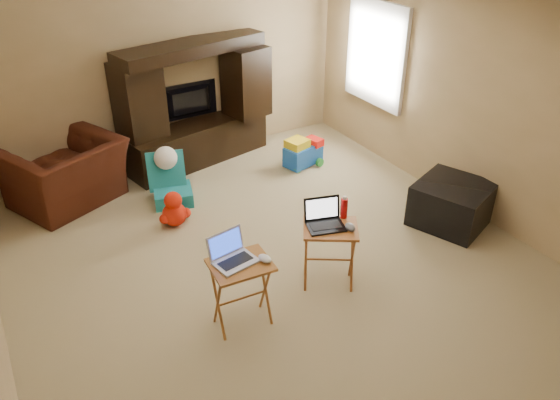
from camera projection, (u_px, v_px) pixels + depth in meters
floor at (270, 258)px, 5.61m from camera, size 5.50×5.50×0.00m
ceiling at (267, 5)px, 4.34m from camera, size 5.50×5.50×0.00m
wall_back at (165, 69)px, 7.02m from camera, size 5.00×0.00×5.00m
wall_front at (518, 337)px, 2.93m from camera, size 5.00×0.00×5.00m
wall_right at (466, 100)px, 6.05m from camera, size 0.00×5.50×5.50m
window_pane at (377, 53)px, 7.12m from camera, size 0.00×1.20×1.20m
window_frame at (376, 54)px, 7.12m from camera, size 0.06×1.14×1.34m
entertainment_center at (196, 104)px, 7.15m from camera, size 2.06×0.92×1.64m
television at (190, 102)px, 7.31m from camera, size 0.83×0.15×0.48m
recliner at (66, 173)px, 6.40m from camera, size 1.51×1.43×0.77m
child_rocker at (172, 180)px, 6.45m from camera, size 0.57×0.61×0.59m
plush_toy at (174, 209)px, 6.05m from camera, size 0.38×0.31×0.42m
push_toy at (303, 151)px, 7.34m from camera, size 0.62×0.51×0.40m
ottoman at (452, 204)px, 6.08m from camera, size 0.97×0.97×0.48m
tray_table_left at (242, 294)px, 4.63m from camera, size 0.52×0.43×0.65m
tray_table_right at (329, 256)px, 5.11m from camera, size 0.63×0.60×0.64m
laptop_left at (235, 251)px, 4.42m from camera, size 0.38×0.33×0.24m
laptop_right at (326, 216)px, 4.88m from camera, size 0.40×0.36×0.24m
mouse_left at (265, 259)px, 4.49m from camera, size 0.11×0.15×0.05m
mouse_right at (350, 227)px, 4.90m from camera, size 0.11×0.14×0.05m
water_bottle at (344, 208)px, 5.04m from camera, size 0.06×0.06×0.20m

